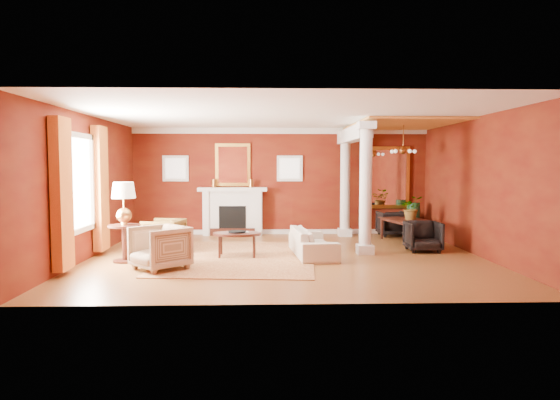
{
  "coord_description": "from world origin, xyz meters",
  "views": [
    {
      "loc": [
        -0.43,
        -10.15,
        1.89
      ],
      "look_at": [
        -0.11,
        0.4,
        1.15
      ],
      "focal_mm": 32.0,
      "sensor_mm": 36.0,
      "label": 1
    }
  ],
  "objects_px": {
    "side_table": "(124,208)",
    "armchair_leopard": "(164,233)",
    "sofa": "(313,237)",
    "armchair_stripe": "(160,246)",
    "dining_table": "(410,224)",
    "coffee_table": "(237,235)"
  },
  "relations": [
    {
      "from": "armchair_leopard",
      "to": "armchair_stripe",
      "type": "relative_size",
      "value": 0.9
    },
    {
      "from": "armchair_stripe",
      "to": "dining_table",
      "type": "xyz_separation_m",
      "value": [
        5.43,
        2.98,
        0.01
      ]
    },
    {
      "from": "armchair_stripe",
      "to": "side_table",
      "type": "height_order",
      "value": "side_table"
    },
    {
      "from": "dining_table",
      "to": "side_table",
      "type": "bearing_deg",
      "value": 97.45
    },
    {
      "from": "sofa",
      "to": "armchair_stripe",
      "type": "distance_m",
      "value": 3.19
    },
    {
      "from": "sofa",
      "to": "armchair_leopard",
      "type": "height_order",
      "value": "armchair_leopard"
    },
    {
      "from": "side_table",
      "to": "armchair_leopard",
      "type": "bearing_deg",
      "value": 66.27
    },
    {
      "from": "sofa",
      "to": "armchair_leopard",
      "type": "relative_size",
      "value": 2.45
    },
    {
      "from": "sofa",
      "to": "dining_table",
      "type": "relative_size",
      "value": 1.21
    },
    {
      "from": "armchair_leopard",
      "to": "dining_table",
      "type": "relative_size",
      "value": 0.49
    },
    {
      "from": "dining_table",
      "to": "sofa",
      "type": "bearing_deg",
      "value": 110.92
    },
    {
      "from": "sofa",
      "to": "dining_table",
      "type": "xyz_separation_m",
      "value": [
        2.53,
        1.65,
        0.07
      ]
    },
    {
      "from": "sofa",
      "to": "dining_table",
      "type": "height_order",
      "value": "dining_table"
    },
    {
      "from": "armchair_leopard",
      "to": "coffee_table",
      "type": "distance_m",
      "value": 1.8
    },
    {
      "from": "armchair_leopard",
      "to": "coffee_table",
      "type": "relative_size",
      "value": 0.79
    },
    {
      "from": "armchair_leopard",
      "to": "side_table",
      "type": "xyz_separation_m",
      "value": [
        -0.52,
        -1.19,
        0.66
      ]
    },
    {
      "from": "armchair_leopard",
      "to": "side_table",
      "type": "relative_size",
      "value": 0.51
    },
    {
      "from": "coffee_table",
      "to": "sofa",
      "type": "bearing_deg",
      "value": 4.16
    },
    {
      "from": "sofa",
      "to": "coffee_table",
      "type": "height_order",
      "value": "sofa"
    },
    {
      "from": "coffee_table",
      "to": "dining_table",
      "type": "bearing_deg",
      "value": 23.19
    },
    {
      "from": "sofa",
      "to": "coffee_table",
      "type": "relative_size",
      "value": 1.95
    },
    {
      "from": "armchair_stripe",
      "to": "side_table",
      "type": "relative_size",
      "value": 0.56
    }
  ]
}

